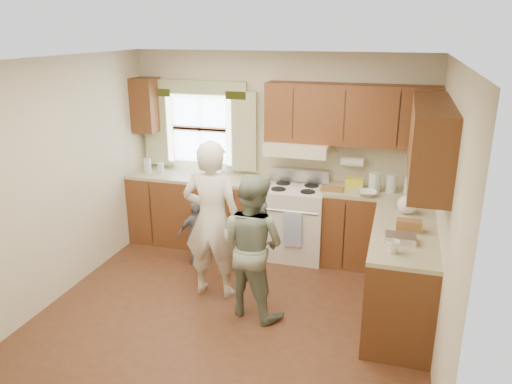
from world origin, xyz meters
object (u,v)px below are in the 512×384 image
(woman_right, at_px, (252,246))
(woman_left, at_px, (212,220))
(stove, at_px, (295,220))
(child, at_px, (197,233))

(woman_right, bearing_deg, woman_left, -7.45)
(stove, height_order, woman_right, woman_right)
(child, bearing_deg, woman_right, 105.00)
(woman_left, relative_size, child, 2.14)
(woman_right, xyz_separation_m, child, (-0.95, 0.85, -0.33))
(stove, bearing_deg, child, -151.48)
(stove, height_order, child, stove)
(stove, distance_m, child, 1.23)
(stove, relative_size, child, 1.35)
(stove, xyz_separation_m, child, (-1.08, -0.59, -0.07))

